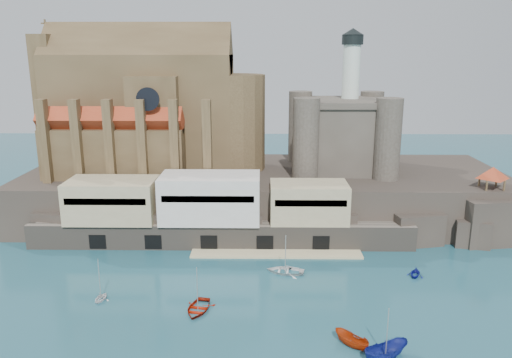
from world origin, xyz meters
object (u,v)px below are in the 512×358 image
at_px(boat_2, 385,358).
at_px(pavilion, 493,174).
at_px(castle_keep, 341,131).
at_px(church, 151,112).
at_px(boat_0, 198,310).

bearing_deg(boat_2, pavilion, -59.79).
bearing_deg(pavilion, boat_2, -126.14).
distance_m(castle_keep, boat_2, 56.56).
bearing_deg(pavilion, castle_keep, 149.82).
bearing_deg(church, boat_2, -54.93).
height_order(boat_0, boat_2, boat_0).
relative_size(church, castle_keep, 1.60).
distance_m(church, boat_0, 51.05).
relative_size(church, pavilion, 7.34).
height_order(pavilion, boat_0, pavilion).
bearing_deg(pavilion, boat_0, -151.65).
relative_size(church, boat_2, 8.02).
bearing_deg(church, boat_0, -71.24).
relative_size(castle_keep, boat_2, 5.00).
height_order(castle_keep, pavilion, castle_keep).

